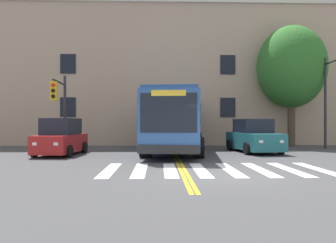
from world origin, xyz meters
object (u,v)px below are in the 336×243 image
city_bus (176,121)px  car_red_near_lane (61,138)px  traffic_light_near_corner (333,86)px  street_tree_curbside_large (291,67)px  traffic_light_far_corner (60,101)px  car_teal_far_lane (253,137)px

city_bus → car_red_near_lane: 6.42m
traffic_light_near_corner → street_tree_curbside_large: size_ratio=0.69×
traffic_light_far_corner → street_tree_curbside_large: (14.96, 3.66, 2.62)m
street_tree_curbside_large → traffic_light_far_corner: bearing=-166.2°
car_teal_far_lane → traffic_light_near_corner: size_ratio=0.78×
car_teal_far_lane → car_red_near_lane: bearing=-173.2°
car_red_near_lane → car_teal_far_lane: size_ratio=0.86×
car_red_near_lane → car_teal_far_lane: bearing=6.8°
city_bus → car_teal_far_lane: city_bus is taller
car_red_near_lane → traffic_light_near_corner: (15.71, 2.51, 3.01)m
traffic_light_near_corner → street_tree_curbside_large: 3.69m
traffic_light_near_corner → car_teal_far_lane: bearing=-166.4°
car_teal_far_lane → street_tree_curbside_large: (3.93, 4.27, 4.70)m
city_bus → traffic_light_near_corner: traffic_light_near_corner is taller
city_bus → traffic_light_near_corner: bearing=3.7°
car_teal_far_lane → traffic_light_near_corner: 6.22m
street_tree_curbside_large → traffic_light_near_corner: bearing=-65.7°
city_bus → car_teal_far_lane: 4.50m
car_red_near_lane → traffic_light_far_corner: bearing=108.1°
city_bus → traffic_light_near_corner: size_ratio=1.97×
city_bus → car_teal_far_lane: bearing=-8.5°
traffic_light_near_corner → traffic_light_far_corner: bearing=-177.7°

